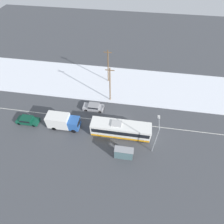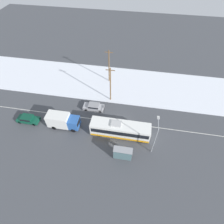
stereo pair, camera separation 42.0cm
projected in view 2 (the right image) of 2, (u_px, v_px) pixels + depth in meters
ground_plane at (121, 123)px, 34.78m from camera, size 120.00×120.00×0.00m
snow_lot at (128, 85)px, 42.33m from camera, size 80.00×13.10×0.12m
lane_marking_center at (121, 123)px, 34.78m from camera, size 60.00×0.12×0.00m
city_bus at (120, 129)px, 31.85m from camera, size 10.83×2.57×3.15m
box_truck at (63, 121)px, 32.96m from camera, size 6.03×2.30×3.15m
sedan_car at (94, 107)px, 36.66m from camera, size 4.31×1.80×1.35m
parked_car_near_truck at (28, 119)px, 34.45m from camera, size 4.32×1.80×1.43m
pedestrian_at_stop at (125, 149)px, 29.76m from camera, size 0.62×0.28×1.73m
bus_shelter at (123, 153)px, 28.49m from camera, size 3.14×1.20×2.40m
streetlamp at (156, 135)px, 27.72m from camera, size 0.36×2.79×6.69m
utility_pole_roadside at (110, 84)px, 35.79m from camera, size 1.80×0.24×8.37m
utility_pole_snowlot at (109, 66)px, 40.18m from camera, size 1.80×0.24×8.29m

